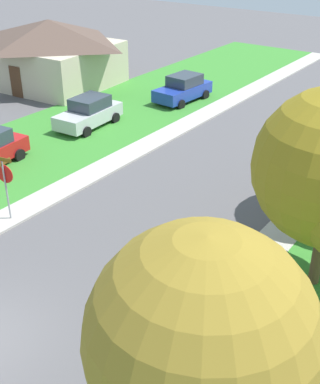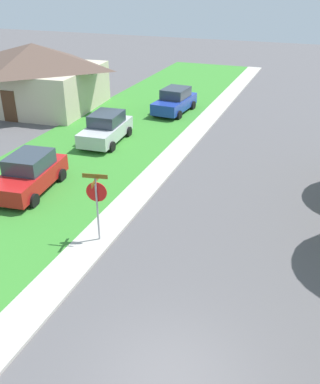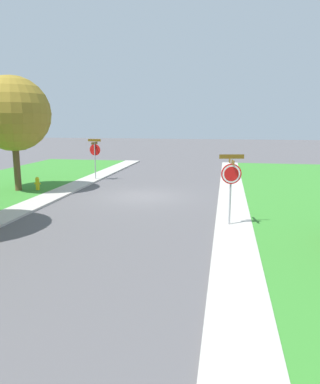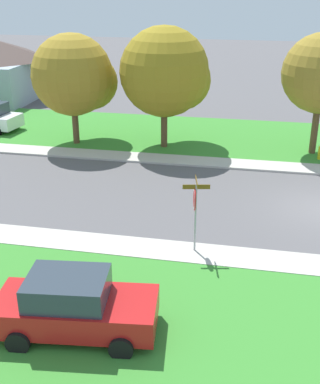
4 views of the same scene
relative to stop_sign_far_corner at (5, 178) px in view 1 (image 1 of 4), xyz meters
name	(u,v)px [view 1 (image 1 of 4)]	position (x,y,z in m)	size (l,w,h in m)	color
sidewalk_east	(299,214)	(9.23, 7.11, -1.84)	(1.40, 56.00, 0.10)	#B7B2A8
sidewalk_west	(122,158)	(-0.17, 7.11, -1.84)	(1.40, 56.00, 0.10)	#B7B2A8
lawn_west	(56,138)	(-4.87, 7.11, -1.85)	(8.00, 56.00, 0.08)	#38842D
stop_sign_far_corner	(5,178)	(0.00, 0.00, 0.00)	(0.91, 0.91, 2.77)	#9E9EA3
car_silver_across_road	(89,113)	(-4.57, 9.50, -1.01)	(2.26, 4.41, 1.76)	silver
car_blue_near_corner	(183,89)	(-2.77, 16.62, -1.01)	(2.26, 4.41, 1.76)	#1E389E
tree_corner_large	(209,355)	(12.02, -5.06, 2.33)	(4.40, 4.09, 6.40)	brown
house_left_setback	(51,52)	(-12.68, 14.39, 0.49)	(9.51, 8.39, 4.60)	beige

